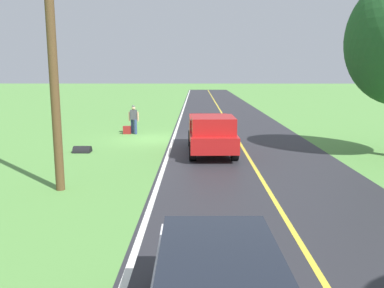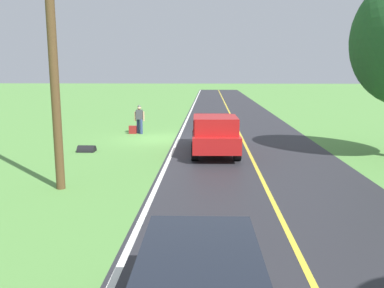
% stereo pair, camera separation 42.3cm
% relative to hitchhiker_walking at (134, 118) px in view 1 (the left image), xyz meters
% --- Properties ---
extents(ground_plane, '(200.00, 200.00, 0.00)m').
position_rel_hitchhiker_walking_xyz_m(ground_plane, '(-1.30, 1.89, -0.98)').
color(ground_plane, '#568E42').
extents(road_surface, '(7.59, 120.00, 0.00)m').
position_rel_hitchhiker_walking_xyz_m(road_surface, '(-6.11, 1.89, -0.98)').
color(road_surface, '#28282D').
rests_on(road_surface, ground).
extents(lane_edge_line, '(0.16, 117.60, 0.00)m').
position_rel_hitchhiker_walking_xyz_m(lane_edge_line, '(-2.49, 1.89, -0.98)').
color(lane_edge_line, silver).
rests_on(lane_edge_line, ground).
extents(lane_centre_line, '(0.14, 117.60, 0.00)m').
position_rel_hitchhiker_walking_xyz_m(lane_centre_line, '(-6.11, 1.89, -0.98)').
color(lane_centre_line, gold).
rests_on(lane_centre_line, ground).
extents(hitchhiker_walking, '(0.62, 0.51, 1.75)m').
position_rel_hitchhiker_walking_xyz_m(hitchhiker_walking, '(0.00, 0.00, 0.00)').
color(hitchhiker_walking, navy).
rests_on(hitchhiker_walking, ground).
extents(suitcase_carried, '(0.47, 0.21, 0.49)m').
position_rel_hitchhiker_walking_xyz_m(suitcase_carried, '(0.42, 0.09, -0.74)').
color(suitcase_carried, maroon).
rests_on(suitcase_carried, ground).
extents(pickup_truck_passing, '(2.22, 5.45, 1.82)m').
position_rel_hitchhiker_walking_xyz_m(pickup_truck_passing, '(-4.49, 5.87, -0.01)').
color(pickup_truck_passing, '#B21919').
rests_on(pickup_truck_passing, ground).
extents(utility_pole_roadside, '(0.28, 0.28, 8.57)m').
position_rel_hitchhiker_walking_xyz_m(utility_pole_roadside, '(0.58, 11.68, 3.30)').
color(utility_pole_roadside, brown).
rests_on(utility_pole_roadside, ground).
extents(drainage_culvert, '(0.80, 0.60, 0.60)m').
position_rel_hitchhiker_walking_xyz_m(drainage_culvert, '(1.57, 5.65, -0.98)').
color(drainage_culvert, black).
rests_on(drainage_culvert, ground).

